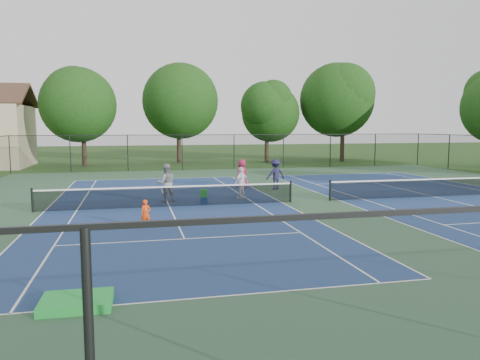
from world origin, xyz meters
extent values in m
plane|color=#234716|center=(0.00, 0.00, 0.00)|extent=(140.00, 140.00, 0.00)
cube|color=#294A2F|center=(0.00, 0.00, 0.00)|extent=(36.00, 36.00, 0.01)
cube|color=navy|center=(-7.00, 0.00, 0.01)|extent=(10.97, 23.77, 0.00)
cube|color=white|center=(-7.00, 11.88, 0.01)|extent=(10.97, 0.06, 0.00)
cube|color=white|center=(-7.00, -11.88, 0.01)|extent=(10.97, 0.06, 0.00)
cube|color=white|center=(-12.48, 0.00, 0.01)|extent=(0.06, 23.77, 0.00)
cube|color=white|center=(-1.51, 0.00, 0.01)|extent=(0.06, 23.77, 0.00)
cube|color=white|center=(-11.12, 0.00, 0.01)|extent=(0.06, 23.77, 0.00)
cube|color=white|center=(-2.88, 0.00, 0.01)|extent=(0.06, 23.77, 0.00)
cube|color=white|center=(-7.00, 6.40, 0.01)|extent=(8.23, 0.06, 0.00)
cube|color=white|center=(-7.00, -6.40, 0.01)|extent=(8.23, 0.06, 0.00)
cube|color=white|center=(-7.00, 0.00, 0.01)|extent=(0.06, 12.80, 0.00)
cylinder|color=black|center=(-12.95, 0.00, 0.54)|extent=(0.10, 0.10, 1.07)
cylinder|color=black|center=(-1.05, 0.00, 0.54)|extent=(0.10, 0.10, 1.07)
cube|color=black|center=(-7.00, 0.00, 0.47)|extent=(11.90, 0.01, 0.90)
cube|color=white|center=(-7.00, 0.00, 0.95)|extent=(11.90, 0.04, 0.07)
cube|color=navy|center=(7.00, 0.00, 0.01)|extent=(10.97, 23.77, 0.00)
cube|color=white|center=(7.00, 11.88, 0.01)|extent=(10.97, 0.06, 0.00)
cube|color=white|center=(1.51, 0.00, 0.01)|extent=(0.06, 23.77, 0.00)
cube|color=white|center=(2.88, 0.00, 0.01)|extent=(0.06, 23.77, 0.00)
cube|color=white|center=(7.00, 6.40, 0.01)|extent=(8.23, 0.06, 0.00)
cube|color=white|center=(7.00, 0.00, 0.01)|extent=(0.06, 12.80, 0.00)
cylinder|color=black|center=(1.05, 0.00, 0.54)|extent=(0.10, 0.10, 1.07)
cube|color=black|center=(7.00, 0.00, 0.47)|extent=(11.90, 0.01, 0.90)
cube|color=white|center=(7.00, 0.00, 0.95)|extent=(11.90, 0.04, 0.07)
cylinder|color=black|center=(-18.00, 18.00, 1.50)|extent=(0.08, 0.08, 3.00)
cylinder|color=black|center=(-13.50, 18.00, 1.50)|extent=(0.08, 0.08, 3.00)
cylinder|color=black|center=(-9.00, 18.00, 1.50)|extent=(0.08, 0.08, 3.00)
cylinder|color=black|center=(-4.50, 18.00, 1.50)|extent=(0.08, 0.08, 3.00)
cylinder|color=black|center=(0.00, 18.00, 1.50)|extent=(0.08, 0.08, 3.00)
cylinder|color=black|center=(4.50, 18.00, 1.50)|extent=(0.08, 0.08, 3.00)
cylinder|color=black|center=(9.00, 18.00, 1.50)|extent=(0.08, 0.08, 3.00)
cylinder|color=black|center=(13.50, 18.00, 1.50)|extent=(0.08, 0.08, 3.00)
cylinder|color=black|center=(18.00, 18.00, 1.50)|extent=(0.08, 0.08, 3.00)
cylinder|color=black|center=(18.00, 13.50, 1.50)|extent=(0.08, 0.08, 3.00)
cube|color=black|center=(0.00, 18.00, 1.50)|extent=(36.00, 0.01, 3.00)
cube|color=black|center=(0.00, 18.00, 3.00)|extent=(36.00, 0.05, 0.05)
cylinder|color=#2D2116|center=(-13.00, 24.00, 1.89)|extent=(0.44, 0.44, 3.78)
sphere|color=#163D10|center=(-13.00, 24.00, 5.65)|extent=(6.80, 6.80, 6.80)
sphere|color=#163D10|center=(-13.00, 24.00, 6.31)|extent=(5.58, 5.58, 5.58)
sphere|color=#163D10|center=(-13.00, 24.00, 6.98)|extent=(4.35, 4.35, 4.35)
cylinder|color=#2D2116|center=(-4.00, 26.00, 2.07)|extent=(0.44, 0.44, 4.14)
sphere|color=#163D10|center=(-4.00, 26.00, 6.23)|extent=(7.60, 7.60, 7.60)
sphere|color=#163D10|center=(-4.00, 26.00, 6.85)|extent=(6.23, 6.23, 6.23)
sphere|color=#163D10|center=(-4.00, 26.00, 7.48)|extent=(4.86, 4.86, 4.86)
cylinder|color=#2D2116|center=(5.00, 25.00, 1.71)|extent=(0.44, 0.44, 3.42)
sphere|color=#163D10|center=(5.00, 25.00, 5.07)|extent=(6.00, 6.00, 6.00)
sphere|color=#163D10|center=(5.00, 25.00, 5.77)|extent=(4.92, 4.92, 4.92)
sphere|color=#163D10|center=(5.00, 25.00, 6.48)|extent=(3.84, 3.84, 3.84)
cylinder|color=#2D2116|center=(13.00, 24.00, 2.16)|extent=(0.44, 0.44, 4.32)
sphere|color=#163D10|center=(13.00, 24.00, 6.46)|extent=(7.80, 7.80, 7.80)
sphere|color=#163D10|center=(13.00, 24.00, 7.08)|extent=(6.40, 6.40, 6.40)
sphere|color=#163D10|center=(13.00, 24.00, 7.69)|extent=(4.99, 4.99, 4.99)
imported|color=#F64410|center=(-8.20, -4.23, 0.52)|extent=(0.44, 0.36, 1.04)
imported|color=gray|center=(-7.04, 1.47, 0.95)|extent=(1.00, 0.82, 1.91)
imported|color=white|center=(-3.17, 1.61, 0.84)|extent=(1.03, 0.92, 1.67)
imported|color=#1E1B3D|center=(-0.36, 4.70, 0.90)|extent=(1.26, 0.85, 1.81)
imported|color=maroon|center=(-2.16, 5.74, 0.87)|extent=(1.01, 0.92, 1.74)
cube|color=navy|center=(-5.29, 0.60, 0.16)|extent=(0.42, 0.38, 0.32)
cube|color=green|center=(-5.29, 0.60, 0.51)|extent=(0.38, 0.33, 0.39)
cube|color=green|center=(-9.84, -11.78, 0.11)|extent=(1.47, 1.12, 0.20)
camera|label=1|loc=(-8.63, -21.72, 3.78)|focal=35.00mm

